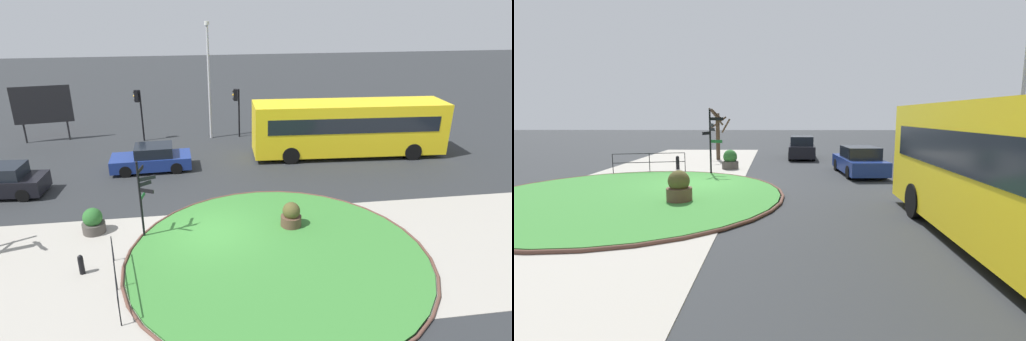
% 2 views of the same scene
% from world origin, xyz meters
% --- Properties ---
extents(ground, '(120.00, 120.00, 0.00)m').
position_xyz_m(ground, '(0.00, 0.00, 0.00)').
color(ground, '#282B2D').
extents(sidewalk_paving, '(32.00, 7.83, 0.02)m').
position_xyz_m(sidewalk_paving, '(0.00, -2.08, 0.01)').
color(sidewalk_paving, '#9E998E').
rests_on(sidewalk_paving, ground).
extents(grass_island, '(10.95, 10.95, 0.10)m').
position_xyz_m(grass_island, '(2.34, -2.00, 0.05)').
color(grass_island, '#387A33').
rests_on(grass_island, ground).
extents(grass_kerb_ring, '(11.26, 11.26, 0.11)m').
position_xyz_m(grass_kerb_ring, '(2.34, -2.00, 0.06)').
color(grass_kerb_ring, brown).
rests_on(grass_kerb_ring, ground).
extents(signpost_directional, '(0.68, 0.97, 3.27)m').
position_xyz_m(signpost_directional, '(-2.62, 0.14, 1.88)').
color(signpost_directional, black).
rests_on(signpost_directional, ground).
extents(bollard_foreground, '(0.19, 0.19, 0.75)m').
position_xyz_m(bollard_foreground, '(-4.59, -2.10, 0.39)').
color(bollard_foreground, black).
rests_on(bollard_foreground, ground).
extents(railing_grass_edge, '(0.79, 3.53, 1.04)m').
position_xyz_m(railing_grass_edge, '(-3.26, -3.20, 0.68)').
color(railing_grass_edge, black).
rests_on(railing_grass_edge, ground).
extents(car_near_lane, '(4.12, 1.97, 1.55)m').
position_xyz_m(car_near_lane, '(-9.79, 5.13, 0.71)').
color(car_near_lane, black).
rests_on(car_near_lane, ground).
extents(car_far_lane, '(4.41, 2.03, 1.42)m').
position_xyz_m(car_far_lane, '(-2.92, 7.52, 0.66)').
color(car_far_lane, navy).
rests_on(car_far_lane, ground).
extents(traffic_light_far, '(0.49, 0.30, 3.41)m').
position_xyz_m(traffic_light_far, '(-4.05, 13.04, 2.51)').
color(traffic_light_far, black).
rests_on(traffic_light_far, ground).
extents(lamppost_tall, '(0.32, 0.32, 7.59)m').
position_xyz_m(lamppost_tall, '(0.59, 13.01, 4.09)').
color(lamppost_tall, '#B7B7BC').
rests_on(lamppost_tall, ground).
extents(billboard_left, '(3.61, 0.64, 3.72)m').
position_xyz_m(billboard_left, '(-10.24, 13.78, 2.43)').
color(billboard_left, black).
rests_on(billboard_left, ground).
extents(planter_near_signpost, '(0.91, 0.91, 1.08)m').
position_xyz_m(planter_near_signpost, '(-4.75, 0.79, 0.48)').
color(planter_near_signpost, '#47423D').
rests_on(planter_near_signpost, ground).
extents(planter_kerbside, '(0.86, 0.86, 1.14)m').
position_xyz_m(planter_kerbside, '(3.28, 0.04, 0.52)').
color(planter_kerbside, brown).
rests_on(planter_kerbside, ground).
extents(street_tree_bare, '(1.41, 1.59, 3.46)m').
position_xyz_m(street_tree_bare, '(-8.96, -0.50, 1.82)').
color(street_tree_bare, '#423323').
rests_on(street_tree_bare, ground).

